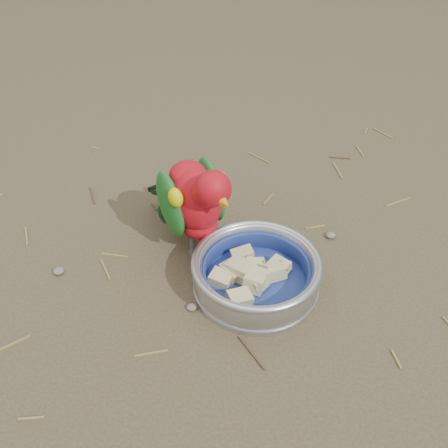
{
  "coord_description": "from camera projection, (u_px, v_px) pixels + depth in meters",
  "views": [
    {
      "loc": [
        -0.07,
        -0.63,
        0.61
      ],
      "look_at": [
        0.0,
        0.02,
        0.08
      ],
      "focal_mm": 40.0,
      "sensor_mm": 36.0,
      "label": 1
    }
  ],
  "objects": [
    {
      "name": "bowl_wall",
      "position": [
        256.0,
        271.0,
        0.82
      ],
      "size": [
        0.21,
        0.21,
        0.04
      ],
      "primitive_type": null,
      "color": "#B2B2BA",
      "rests_on": "food_bowl"
    },
    {
      "name": "fruit_wedges",
      "position": [
        256.0,
        274.0,
        0.82
      ],
      "size": [
        0.13,
        0.13,
        0.03
      ],
      "primitive_type": null,
      "color": "#CFBC84",
      "rests_on": "food_bowl"
    },
    {
      "name": "lory_parrot",
      "position": [
        196.0,
        207.0,
        0.86
      ],
      "size": [
        0.2,
        0.26,
        0.19
      ],
      "primitive_type": null,
      "rotation": [
        0.0,
        0.0,
        -2.67
      ],
      "color": "#AA0C16",
      "rests_on": "ground"
    },
    {
      "name": "ground",
      "position": [
        224.0,
        266.0,
        0.88
      ],
      "size": [
        60.0,
        60.0,
        0.0
      ],
      "primitive_type": "plane",
      "color": "#4C3F2C"
    },
    {
      "name": "ground_debris",
      "position": [
        249.0,
        252.0,
        0.9
      ],
      "size": [
        0.9,
        0.8,
        0.01
      ],
      "primitive_type": null,
      "color": "olive",
      "rests_on": "ground"
    },
    {
      "name": "food_bowl",
      "position": [
        256.0,
        284.0,
        0.84
      ],
      "size": [
        0.21,
        0.21,
        0.02
      ],
      "primitive_type": "cylinder",
      "color": "#B2B2BA",
      "rests_on": "ground"
    }
  ]
}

